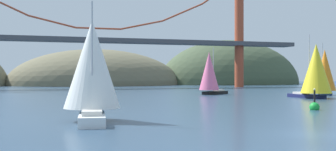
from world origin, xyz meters
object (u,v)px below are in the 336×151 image
(sailboat_pink_spinnaker, at_px, (210,72))
(sailboat_white_mainsail, at_px, (92,67))
(channel_buoy, at_px, (315,107))
(sailboat_yellow_sail, at_px, (316,70))
(sailboat_orange_sail, at_px, (324,72))

(sailboat_pink_spinnaker, distance_m, sailboat_white_mainsail, 49.19)
(sailboat_pink_spinnaker, distance_m, channel_buoy, 36.89)
(sailboat_yellow_sail, relative_size, sailboat_orange_sail, 1.05)
(sailboat_yellow_sail, xyz_separation_m, sailboat_white_mainsail, (-39.14, -22.72, -0.19))
(sailboat_pink_spinnaker, distance_m, sailboat_orange_sail, 21.71)
(sailboat_yellow_sail, xyz_separation_m, sailboat_orange_sail, (8.77, 8.96, -0.21))
(sailboat_white_mainsail, bearing_deg, sailboat_orange_sail, 33.48)
(sailboat_white_mainsail, distance_m, channel_buoy, 25.43)
(sailboat_yellow_sail, relative_size, channel_buoy, 4.01)
(sailboat_white_mainsail, relative_size, sailboat_orange_sail, 0.97)
(sailboat_pink_spinnaker, height_order, sailboat_orange_sail, sailboat_orange_sail)
(sailboat_white_mainsail, height_order, sailboat_orange_sail, sailboat_orange_sail)
(channel_buoy, bearing_deg, sailboat_orange_sail, 50.26)
(sailboat_yellow_sail, xyz_separation_m, channel_buoy, (-14.35, -18.84, -4.31))
(sailboat_pink_spinnaker, height_order, sailboat_white_mainsail, sailboat_white_mainsail)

